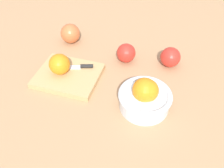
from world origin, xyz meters
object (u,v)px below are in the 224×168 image
cutting_board (68,75)px  apple_front_right (70,34)px  apple_front_left (126,53)px  apple_front_left_2 (170,57)px  orange_on_board (60,64)px  knife (78,67)px  bowl (145,96)px

cutting_board → apple_front_right: (0.08, -0.21, 0.03)m
apple_front_right → cutting_board: bearing=110.3°
apple_front_left → apple_front_left_2: bearing=-173.6°
apple_front_left → apple_front_left_2: size_ratio=0.97×
orange_on_board → knife: 0.07m
knife → apple_front_left: apple_front_left is taller
knife → apple_front_left_2: (-0.32, -0.13, 0.01)m
cutting_board → apple_front_right: apple_front_right is taller
orange_on_board → apple_front_left_2: orange_on_board is taller
knife → apple_front_left_2: apple_front_left_2 is taller
cutting_board → apple_front_left: size_ratio=3.03×
cutting_board → knife: size_ratio=1.42×
knife → cutting_board: bearing=61.2°
apple_front_left → apple_front_left_2: 0.16m
bowl → knife: bowl is taller
cutting_board → orange_on_board: 0.05m
apple_front_left_2 → apple_front_left: bearing=6.4°
knife → apple_front_left: size_ratio=2.14×
bowl → knife: 0.28m
bowl → apple_front_left: bowl is taller
bowl → knife: size_ratio=1.08×
apple_front_left_2 → apple_front_right: bearing=-6.0°
bowl → orange_on_board: size_ratio=2.26×
knife → apple_front_left_2: 0.34m
bowl → knife: (0.26, -0.10, -0.02)m
bowl → orange_on_board: 0.31m
apple_front_left_2 → orange_on_board: bearing=25.1°
orange_on_board → apple_front_left_2: (-0.36, -0.17, -0.02)m
bowl → apple_front_right: 0.45m
cutting_board → orange_on_board: bearing=2.4°
apple_front_right → apple_front_left: size_ratio=1.11×
bowl → cutting_board: size_ratio=0.76×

